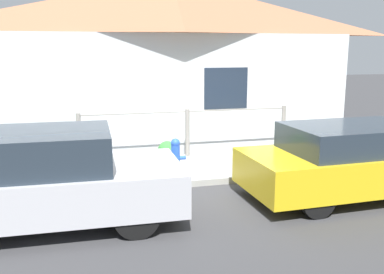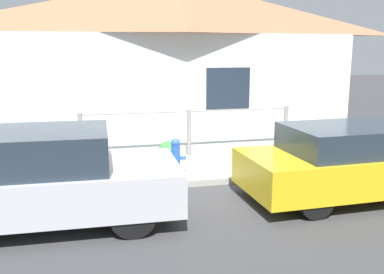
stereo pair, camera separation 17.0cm
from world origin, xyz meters
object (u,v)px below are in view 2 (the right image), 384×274
potted_plant_near_hydrant (168,152)px  car_right (358,161)px  car_left (41,178)px  potted_plant_by_fence (59,152)px  fire_hydrant (176,156)px

potted_plant_near_hydrant → car_right: bearing=-39.8°
car_left → car_right: (5.23, -0.00, -0.06)m
potted_plant_near_hydrant → potted_plant_by_fence: potted_plant_by_fence is taller
car_left → potted_plant_by_fence: bearing=90.2°
potted_plant_near_hydrant → potted_plant_by_fence: bearing=171.6°
fire_hydrant → potted_plant_by_fence: (-2.27, 1.10, -0.06)m
car_right → car_left: bearing=178.1°
car_right → potted_plant_by_fence: size_ratio=7.20×
fire_hydrant → potted_plant_near_hydrant: 0.78m
car_right → fire_hydrant: car_right is taller
car_left → potted_plant_near_hydrant: (2.31, 2.43, -0.31)m
potted_plant_by_fence → potted_plant_near_hydrant: bearing=-8.4°
potted_plant_by_fence → car_left: bearing=-91.0°
fire_hydrant → potted_plant_near_hydrant: size_ratio=1.43×
fire_hydrant → potted_plant_by_fence: bearing=154.1°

